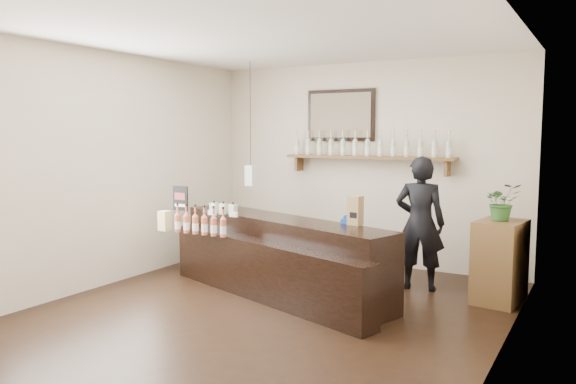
# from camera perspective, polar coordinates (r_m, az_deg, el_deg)

# --- Properties ---
(ground) EXTENTS (5.00, 5.00, 0.00)m
(ground) POSITION_cam_1_polar(r_m,az_deg,el_deg) (5.95, -1.78, -11.92)
(ground) COLOR black
(ground) RESTS_ON ground
(room_shell) EXTENTS (5.00, 5.00, 5.00)m
(room_shell) POSITION_cam_1_polar(r_m,az_deg,el_deg) (5.66, -1.83, 4.72)
(room_shell) COLOR beige
(room_shell) RESTS_ON ground
(back_wall_decor) EXTENTS (2.66, 0.96, 1.69)m
(back_wall_decor) POSITION_cam_1_polar(r_m,az_deg,el_deg) (7.84, 6.44, 5.40)
(back_wall_decor) COLOR brown
(back_wall_decor) RESTS_ON ground
(counter) EXTENTS (3.08, 1.74, 1.00)m
(counter) POSITION_cam_1_polar(r_m,az_deg,el_deg) (6.47, -1.19, -6.75)
(counter) COLOR black
(counter) RESTS_ON ground
(promo_sign) EXTENTS (0.22, 0.04, 0.31)m
(promo_sign) POSITION_cam_1_polar(r_m,az_deg,el_deg) (7.22, -10.88, -0.63)
(promo_sign) COLOR black
(promo_sign) RESTS_ON counter
(paper_bag) EXTENTS (0.16, 0.13, 0.31)m
(paper_bag) POSITION_cam_1_polar(r_m,az_deg,el_deg) (6.01, 6.85, -1.87)
(paper_bag) COLOR olive
(paper_bag) RESTS_ON counter
(tape_dispenser) EXTENTS (0.12, 0.05, 0.10)m
(tape_dispenser) POSITION_cam_1_polar(r_m,az_deg,el_deg) (6.08, 5.93, -2.89)
(tape_dispenser) COLOR #183FAC
(tape_dispenser) RESTS_ON counter
(side_cabinet) EXTENTS (0.53, 0.67, 0.89)m
(side_cabinet) POSITION_cam_1_polar(r_m,az_deg,el_deg) (6.52, 20.71, -6.63)
(side_cabinet) COLOR brown
(side_cabinet) RESTS_ON ground
(potted_plant) EXTENTS (0.48, 0.46, 0.41)m
(potted_plant) POSITION_cam_1_polar(r_m,az_deg,el_deg) (6.41, 20.93, -0.95)
(potted_plant) COLOR #2B5B24
(potted_plant) RESTS_ON side_cabinet
(shopkeeper) EXTENTS (0.71, 0.53, 1.77)m
(shopkeeper) POSITION_cam_1_polar(r_m,az_deg,el_deg) (6.71, 13.28, -2.24)
(shopkeeper) COLOR black
(shopkeeper) RESTS_ON ground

